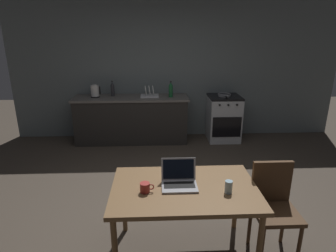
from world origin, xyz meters
TOP-DOWN VIEW (x-y plane):
  - ground_plane at (0.00, 0.00)m, footprint 12.00×12.00m
  - back_wall at (0.30, 2.68)m, footprint 6.40×0.10m
  - kitchen_counter at (-0.58, 2.33)m, footprint 2.16×0.64m
  - stove_oven at (1.21, 2.33)m, footprint 0.60×0.62m
  - dining_table at (0.14, -0.75)m, footprint 1.32×0.85m
  - chair at (0.99, -0.73)m, footprint 0.40×0.40m
  - laptop at (0.09, -0.71)m, footprint 0.32×0.27m
  - electric_kettle at (-1.24, 2.33)m, footprint 0.18×0.16m
  - bottle at (0.17, 2.28)m, footprint 0.08×0.08m
  - frying_pan at (1.20, 2.30)m, footprint 0.25×0.42m
  - coffee_mug at (-0.22, -0.81)m, footprint 0.12×0.09m
  - drinking_glass at (0.51, -0.86)m, footprint 0.07×0.07m
  - dish_rack at (-0.22, 2.33)m, footprint 0.34×0.26m
  - bottle_b at (-0.92, 2.41)m, footprint 0.07×0.07m

SIDE VIEW (x-z plane):
  - ground_plane at x=0.00m, z-range 0.00..0.00m
  - stove_oven at x=1.21m, z-range 0.00..0.88m
  - kitchen_counter at x=-0.58m, z-range 0.00..0.88m
  - chair at x=0.99m, z-range 0.07..0.98m
  - dining_table at x=0.14m, z-range 0.30..1.02m
  - coffee_mug at x=-0.22m, z-range 0.73..0.82m
  - laptop at x=0.09m, z-range 0.66..0.89m
  - drinking_glass at x=0.51m, z-range 0.73..0.84m
  - frying_pan at x=1.20m, z-range 0.88..0.93m
  - dish_rack at x=-0.22m, z-range 0.82..1.03m
  - electric_kettle at x=-1.24m, z-range 0.88..1.11m
  - bottle_b at x=-0.92m, z-range 0.87..1.16m
  - bottle at x=0.17m, z-range 0.87..1.17m
  - back_wall at x=0.30m, z-range 0.00..2.75m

